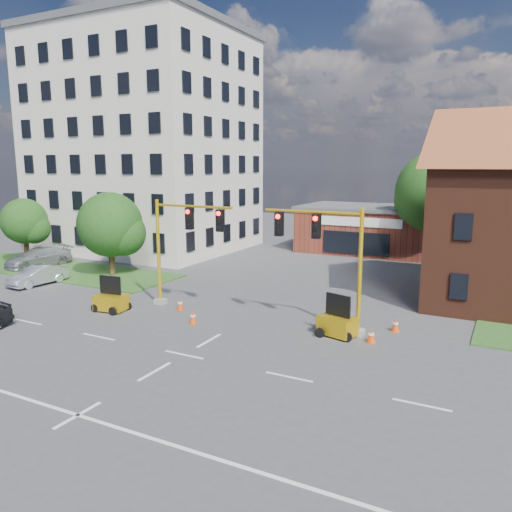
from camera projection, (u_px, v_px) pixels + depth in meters
name	position (u px, v px, depth m)	size (l,w,h in m)	color
ground	(184.00, 355.00, 21.75)	(120.00, 120.00, 0.00)	#464548
grass_verge_nw	(51.00, 269.00, 39.54)	(22.00, 6.00, 0.08)	#23501E
lane_markings	(138.00, 381.00, 19.13)	(60.00, 36.00, 0.01)	white
office_block	(144.00, 142.00, 48.06)	(18.40, 15.40, 20.60)	silver
brick_shop	(368.00, 228.00, 47.52)	(12.40, 8.40, 4.30)	maroon
tree_large	(442.00, 196.00, 41.25)	(7.30, 6.95, 9.35)	#372214
tree_nw_front	(113.00, 227.00, 36.55)	(4.98, 4.75, 6.19)	#372214
tree_nw_rear	(27.00, 223.00, 41.60)	(3.97, 3.78, 5.42)	#372214
signal_mast_west	(181.00, 241.00, 28.25)	(5.30, 0.60, 6.20)	gray
signal_mast_east	(327.00, 253.00, 24.30)	(5.30, 0.60, 6.20)	gray
trailer_west	(111.00, 301.00, 28.14)	(1.84, 1.36, 1.94)	gold
trailer_east	(338.00, 324.00, 24.04)	(1.99, 1.60, 1.97)	gold
cone_a	(193.00, 317.00, 25.93)	(0.40, 0.40, 0.70)	#E7420C
cone_b	(180.00, 304.00, 28.39)	(0.40, 0.40, 0.70)	#E7420C
cone_c	(371.00, 336.00, 23.15)	(0.40, 0.40, 0.70)	#E7420C
cone_d	(395.00, 325.00, 24.69)	(0.40, 0.40, 0.70)	#E7420C
sedan_silver_front	(38.00, 275.00, 34.26)	(1.41, 4.03, 1.33)	#A8A9B0
sedan_silver_rear	(38.00, 257.00, 40.35)	(2.15, 5.28, 1.53)	#A8A9B0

